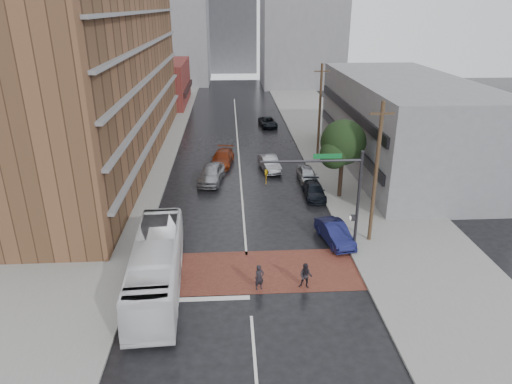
{
  "coord_description": "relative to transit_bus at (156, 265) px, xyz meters",
  "views": [
    {
      "loc": [
        -0.94,
        -24.24,
        15.62
      ],
      "look_at": [
        0.8,
        5.17,
        3.5
      ],
      "focal_mm": 32.0,
      "sensor_mm": 36.0,
      "label": 1
    }
  ],
  "objects": [
    {
      "name": "car_parked_near",
      "position": [
        11.69,
        5.0,
        -0.83
      ],
      "size": [
        2.3,
        4.54,
        1.43
      ],
      "primitive_type": "imported",
      "rotation": [
        0.0,
        0.0,
        0.19
      ],
      "color": "#15184A",
      "rests_on": "ground"
    },
    {
      "name": "crosswalk",
      "position": [
        5.39,
        1.5,
        -1.54
      ],
      "size": [
        14.0,
        5.0,
        0.02
      ],
      "primitive_type": "cube",
      "color": "brown",
      "rests_on": "ground"
    },
    {
      "name": "sidewalk_east",
      "position": [
        16.89,
        26.0,
        -1.47
      ],
      "size": [
        9.0,
        90.0,
        0.15
      ],
      "primitive_type": "cube",
      "color": "gray",
      "rests_on": "ground"
    },
    {
      "name": "sidewalk_west",
      "position": [
        -6.11,
        26.0,
        -1.47
      ],
      "size": [
        9.0,
        90.0,
        0.15
      ],
      "primitive_type": "cube",
      "color": "gray",
      "rests_on": "ground"
    },
    {
      "name": "car_travel_c",
      "position": [
        3.6,
        22.46,
        -0.81
      ],
      "size": [
        2.79,
        5.33,
        1.48
      ],
      "primitive_type": "imported",
      "rotation": [
        0.0,
        0.0,
        -0.15
      ],
      "color": "#66200B",
      "rests_on": "ground"
    },
    {
      "name": "ground",
      "position": [
        5.39,
        1.0,
        -1.55
      ],
      "size": [
        160.0,
        160.0,
        0.0
      ],
      "primitive_type": "plane",
      "color": "black",
      "rests_on": "ground"
    },
    {
      "name": "car_parked_mid",
      "position": [
        11.69,
        13.15,
        -0.94
      ],
      "size": [
        1.78,
        4.19,
        1.21
      ],
      "primitive_type": "imported",
      "rotation": [
        0.0,
        0.0,
        -0.02
      ],
      "color": "black",
      "rests_on": "ground"
    },
    {
      "name": "apartment_block",
      "position": [
        -8.61,
        25.0,
        12.45
      ],
      "size": [
        10.0,
        44.0,
        28.0
      ],
      "primitive_type": "cube",
      "color": "brown",
      "rests_on": "ground"
    },
    {
      "name": "distant_tower_center",
      "position": [
        5.39,
        96.0,
        10.45
      ],
      "size": [
        12.0,
        10.0,
        24.0
      ],
      "primitive_type": "cube",
      "color": "gray",
      "rests_on": "ground"
    },
    {
      "name": "car_travel_a",
      "position": [
        2.62,
        17.36,
        -0.69
      ],
      "size": [
        2.81,
        5.3,
        1.72
      ],
      "primitive_type": "imported",
      "rotation": [
        0.0,
        0.0,
        -0.16
      ],
      "color": "#9B9DA2",
      "rests_on": "ground"
    },
    {
      "name": "signal_mast",
      "position": [
        11.24,
        3.5,
        3.18
      ],
      "size": [
        6.5,
        0.3,
        7.2
      ],
      "color": "#2D2D33",
      "rests_on": "ground"
    },
    {
      "name": "pedestrian_a",
      "position": [
        5.99,
        -0.5,
        -0.74
      ],
      "size": [
        0.69,
        0.59,
        1.61
      ],
      "primitive_type": "imported",
      "rotation": [
        0.0,
        0.0,
        0.41
      ],
      "color": "black",
      "rests_on": "ground"
    },
    {
      "name": "pedestrian_b",
      "position": [
        8.73,
        -0.5,
        -0.74
      ],
      "size": [
        0.94,
        0.84,
        1.62
      ],
      "primitive_type": "imported",
      "rotation": [
        0.0,
        0.0,
        -0.34
      ],
      "color": "black",
      "rests_on": "ground"
    },
    {
      "name": "building_east",
      "position": [
        21.89,
        21.0,
        2.95
      ],
      "size": [
        11.0,
        26.0,
        9.0
      ],
      "primitive_type": "cube",
      "color": "gray",
      "rests_on": "ground"
    },
    {
      "name": "utility_pole_near",
      "position": [
        14.19,
        5.0,
        3.59
      ],
      "size": [
        1.6,
        0.26,
        10.0
      ],
      "color": "#473321",
      "rests_on": "ground"
    },
    {
      "name": "car_travel_b",
      "position": [
        8.4,
        20.35,
        -0.81
      ],
      "size": [
        2.25,
        4.67,
        1.48
      ],
      "primitive_type": "imported",
      "rotation": [
        0.0,
        0.0,
        0.16
      ],
      "color": "#B5B6BD",
      "rests_on": "ground"
    },
    {
      "name": "street_tree",
      "position": [
        13.91,
        13.03,
        3.19
      ],
      "size": [
        4.2,
        4.1,
        6.9
      ],
      "color": "#332319",
      "rests_on": "ground"
    },
    {
      "name": "transit_bus",
      "position": [
        0.0,
        0.0,
        0.0
      ],
      "size": [
        3.16,
        11.23,
        3.09
      ],
      "primitive_type": "imported",
      "rotation": [
        0.0,
        0.0,
        0.05
      ],
      "color": "white",
      "rests_on": "ground"
    },
    {
      "name": "utility_pole_far",
      "position": [
        14.19,
        25.0,
        3.59
      ],
      "size": [
        1.6,
        0.26,
        10.0
      ],
      "color": "#473321",
      "rests_on": "ground"
    },
    {
      "name": "suv_travel",
      "position": [
        9.74,
        38.34,
        -0.92
      ],
      "size": [
        2.63,
        4.75,
        1.26
      ],
      "primitive_type": "imported",
      "rotation": [
        0.0,
        0.0,
        0.12
      ],
      "color": "black",
      "rests_on": "ground"
    },
    {
      "name": "distant_tower_west",
      "position": [
        -8.61,
        79.0,
        14.45
      ],
      "size": [
        18.0,
        16.0,
        32.0
      ],
      "primitive_type": "cube",
      "color": "gray",
      "rests_on": "ground"
    },
    {
      "name": "storefront_west",
      "position": [
        -6.61,
        55.0,
        1.95
      ],
      "size": [
        8.0,
        16.0,
        7.0
      ],
      "primitive_type": "cube",
      "color": "maroon",
      "rests_on": "ground"
    },
    {
      "name": "car_parked_far",
      "position": [
        11.69,
        17.0,
        -0.85
      ],
      "size": [
        1.71,
        4.14,
        1.4
      ],
      "primitive_type": "imported",
      "rotation": [
        0.0,
        0.0,
        0.01
      ],
      "color": "#A7ABAF",
      "rests_on": "ground"
    }
  ]
}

